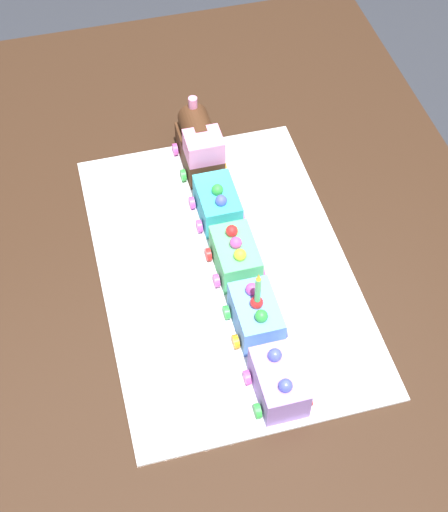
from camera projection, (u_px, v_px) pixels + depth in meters
ground_plane at (214, 452)px, 1.84m from camera, size 8.00×8.00×0.00m
dining_table at (211, 302)px, 1.34m from camera, size 1.40×1.00×0.74m
cake_board at (224, 268)px, 1.25m from camera, size 0.60×0.40×0.00m
cake_locomotive at (200, 144)px, 1.36m from camera, size 0.14×0.08×0.12m
cake_car_caboose_turquoise at (218, 203)px, 1.30m from camera, size 0.10×0.08×0.07m
cake_car_flatbed_mint_green at (236, 256)px, 1.22m from camera, size 0.10×0.08×0.07m
cake_car_tanker_sky_blue at (256, 315)px, 1.15m from camera, size 0.10×0.08×0.07m
cake_car_hopper_lavender at (279, 382)px, 1.08m from camera, size 0.10×0.08×0.07m
birthday_candle at (258, 288)px, 1.09m from camera, size 0.01×0.01×0.06m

